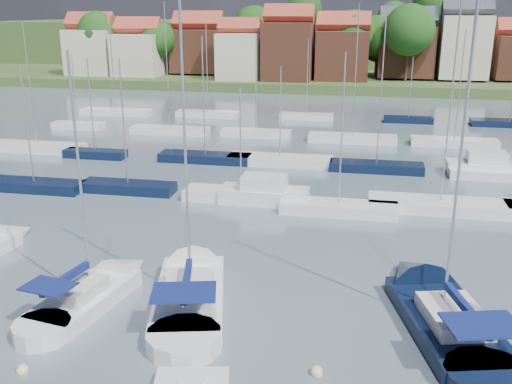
# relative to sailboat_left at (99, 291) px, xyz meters

# --- Properties ---
(ground) EXTENTS (260.00, 260.00, 0.00)m
(ground) POSITION_rel_sailboat_left_xyz_m (11.16, 37.21, -0.36)
(ground) COLOR #465360
(ground) RESTS_ON ground
(sailboat_left) EXTENTS (4.39, 10.55, 13.98)m
(sailboat_left) POSITION_rel_sailboat_left_xyz_m (0.00, 0.00, 0.00)
(sailboat_left) COLOR silver
(sailboat_left) RESTS_ON ground
(sailboat_centre) EXTENTS (6.45, 13.47, 17.62)m
(sailboat_centre) POSITION_rel_sailboat_left_xyz_m (4.60, 1.93, -0.01)
(sailboat_centre) COLOR silver
(sailboat_centre) RESTS_ON ground
(sailboat_navy) EXTENTS (6.89, 14.01, 18.67)m
(sailboat_navy) POSITION_rel_sailboat_left_xyz_m (17.36, 1.83, -0.01)
(sailboat_navy) COLOR black
(sailboat_navy) RESTS_ON ground
(tender) EXTENTS (3.18, 1.97, 0.64)m
(tender) POSITION_rel_sailboat_left_xyz_m (7.19, -6.42, -0.11)
(tender) COLOR silver
(tender) RESTS_ON ground
(buoy_b) EXTENTS (0.52, 0.52, 0.52)m
(buoy_b) POSITION_rel_sailboat_left_xyz_m (-0.16, -6.84, -0.36)
(buoy_b) COLOR beige
(buoy_b) RESTS_ON ground
(buoy_c) EXTENTS (0.41, 0.41, 0.41)m
(buoy_c) POSITION_rel_sailboat_left_xyz_m (5.95, -3.99, -0.36)
(buoy_c) COLOR #D85914
(buoy_c) RESTS_ON ground
(buoy_d) EXTENTS (0.55, 0.55, 0.55)m
(buoy_d) POSITION_rel_sailboat_left_xyz_m (12.06, -4.56, -0.36)
(buoy_d) COLOR beige
(buoy_d) RESTS_ON ground
(buoy_e) EXTENTS (0.48, 0.48, 0.48)m
(buoy_e) POSITION_rel_sailboat_left_xyz_m (15.37, 3.77, -0.36)
(buoy_e) COLOR #D85914
(buoy_e) RESTS_ON ground
(marina_field) EXTENTS (79.62, 41.41, 15.93)m
(marina_field) POSITION_rel_sailboat_left_xyz_m (13.07, 32.36, 0.07)
(marina_field) COLOR silver
(marina_field) RESTS_ON ground
(far_shore_town) EXTENTS (212.46, 90.00, 22.27)m
(far_shore_town) POSITION_rel_sailboat_left_xyz_m (13.39, 129.88, 4.25)
(far_shore_town) COLOR #415329
(far_shore_town) RESTS_ON ground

